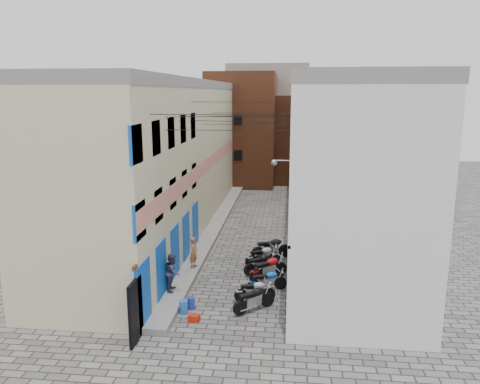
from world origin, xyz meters
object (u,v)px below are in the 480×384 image
(motorcycle_e, at_px, (261,262))
(water_jug_near, at_px, (184,307))
(water_jug_far, at_px, (191,303))
(red_crate, at_px, (194,318))
(motorcycle_d, at_px, (269,267))
(person_b, at_px, (173,272))
(motorcycle_c, at_px, (267,280))
(motorcycle_f, at_px, (263,255))
(person_a, at_px, (194,252))
(motorcycle_g, at_px, (272,247))
(motorcycle_a, at_px, (254,298))
(motorcycle_b, at_px, (255,290))

(motorcycle_e, xyz_separation_m, water_jug_near, (-2.67, -4.38, -0.27))
(water_jug_far, height_order, red_crate, water_jug_far)
(motorcycle_d, xyz_separation_m, person_b, (-3.84, -2.13, 0.44))
(motorcycle_c, bearing_deg, water_jug_near, -73.79)
(water_jug_far, bearing_deg, motorcycle_f, 63.57)
(motorcycle_c, relative_size, person_b, 1.13)
(motorcycle_c, distance_m, person_a, 3.96)
(water_jug_near, xyz_separation_m, red_crate, (0.53, -0.57, -0.13))
(motorcycle_g, relative_size, person_a, 1.44)
(motorcycle_a, relative_size, motorcycle_g, 0.90)
(motorcycle_b, height_order, motorcycle_c, motorcycle_c)
(person_b, height_order, water_jug_near, person_b)
(motorcycle_f, bearing_deg, motorcycle_b, -30.33)
(motorcycle_g, height_order, water_jug_near, motorcycle_g)
(motorcycle_b, relative_size, red_crate, 4.17)
(motorcycle_a, bearing_deg, motorcycle_d, 132.48)
(motorcycle_c, distance_m, water_jug_near, 3.91)
(motorcycle_c, height_order, water_jug_near, motorcycle_c)
(motorcycle_g, bearing_deg, motorcycle_d, -21.89)
(motorcycle_d, bearing_deg, motorcycle_e, 165.85)
(motorcycle_e, xyz_separation_m, water_jug_far, (-2.47, -3.96, -0.29))
(person_b, bearing_deg, red_crate, -149.58)
(motorcycle_e, xyz_separation_m, motorcycle_g, (0.39, 2.07, 0.08))
(person_a, distance_m, water_jug_near, 4.24)
(motorcycle_c, bearing_deg, motorcycle_g, 157.91)
(red_crate, bearing_deg, motorcycle_d, 59.23)
(motorcycle_c, distance_m, person_b, 3.99)
(motorcycle_d, xyz_separation_m, water_jug_near, (-3.05, -3.67, -0.34))
(motorcycle_e, bearing_deg, water_jug_near, -67.10)
(motorcycle_f, xyz_separation_m, red_crate, (-2.16, -5.99, -0.41))
(motorcycle_a, height_order, motorcycle_c, motorcycle_a)
(motorcycle_e, bearing_deg, person_b, -86.33)
(red_crate, bearing_deg, motorcycle_f, 70.15)
(motorcycle_e, height_order, person_b, person_b)
(person_b, distance_m, water_jug_near, 1.89)
(motorcycle_f, bearing_deg, motorcycle_a, -29.67)
(motorcycle_g, xyz_separation_m, person_b, (-3.85, -4.91, 0.42))
(person_a, distance_m, red_crate, 4.90)
(motorcycle_g, xyz_separation_m, red_crate, (-2.54, -7.02, -0.49))
(red_crate, bearing_deg, motorcycle_b, 43.21)
(motorcycle_c, xyz_separation_m, person_a, (-3.53, 1.73, 0.47))
(water_jug_near, height_order, red_crate, water_jug_near)
(motorcycle_e, height_order, motorcycle_g, motorcycle_g)
(motorcycle_a, bearing_deg, person_a, -179.73)
(motorcycle_a, bearing_deg, motorcycle_e, 139.34)
(motorcycle_g, xyz_separation_m, person_a, (-3.53, -2.30, 0.37))
(motorcycle_g, bearing_deg, person_b, -59.76)
(motorcycle_c, distance_m, red_crate, 3.94)
(motorcycle_d, relative_size, motorcycle_g, 0.98)
(motorcycle_g, relative_size, red_crate, 5.23)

